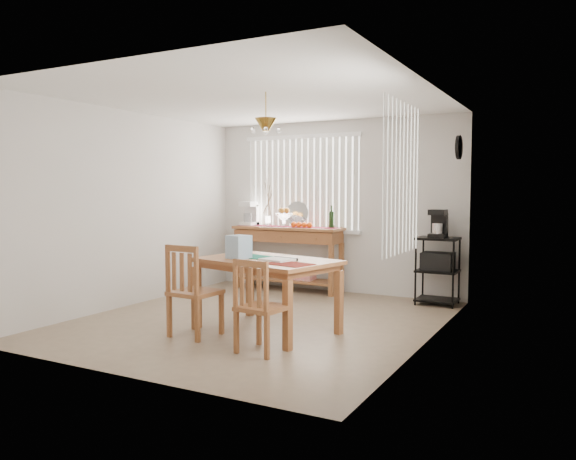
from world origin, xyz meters
The scene contains 10 objects.
ground centered at (0.00, 0.00, -0.01)m, with size 4.00×4.50×0.01m, color gray.
room_shell centered at (0.00, 0.02, 1.69)m, with size 4.20×4.70×2.70m.
sideboard centered at (-0.66, 1.98, 0.74)m, with size 1.75×0.49×0.98m.
sideboard_items centered at (-0.94, 2.00, 1.14)m, with size 1.66×0.42×0.75m.
wire_cart centered at (1.65, 1.96, 0.55)m, with size 0.54×0.43×0.92m.
cart_items centered at (1.65, 1.97, 1.09)m, with size 0.22×0.26×0.38m.
dining_table centered at (0.33, -0.38, 0.71)m, with size 1.67×1.28×0.80m.
table_items centered at (0.16, -0.47, 0.89)m, with size 1.13×0.78×0.26m.
chair_left centered at (-0.24, -0.95, 0.48)m, with size 0.48×0.48×0.98m.
chair_right centered at (0.70, -1.13, 0.44)m, with size 0.46×0.46×0.90m.
Camera 1 is at (3.40, -5.64, 1.55)m, focal length 35.00 mm.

